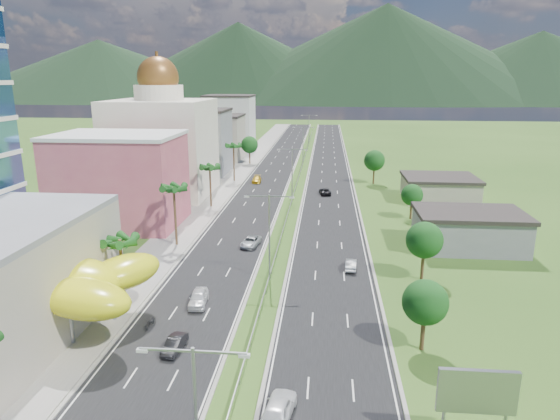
# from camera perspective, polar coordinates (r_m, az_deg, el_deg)

# --- Properties ---
(ground) EXTENTS (500.00, 500.00, 0.00)m
(ground) POSITION_cam_1_polar(r_m,az_deg,el_deg) (54.10, -2.42, -12.13)
(ground) COLOR #2D5119
(ground) RESTS_ON ground
(road_left) EXTENTS (11.00, 260.00, 0.04)m
(road_left) POSITION_cam_1_polar(r_m,az_deg,el_deg) (140.59, -0.54, 4.91)
(road_left) COLOR black
(road_left) RESTS_ON ground
(road_right) EXTENTS (11.00, 260.00, 0.04)m
(road_right) POSITION_cam_1_polar(r_m,az_deg,el_deg) (139.88, 5.61, 4.79)
(road_right) COLOR black
(road_right) RESTS_ON ground
(sidewalk_left) EXTENTS (7.00, 260.00, 0.12)m
(sidewalk_left) POSITION_cam_1_polar(r_m,az_deg,el_deg) (141.86, -4.37, 4.98)
(sidewalk_left) COLOR gray
(sidewalk_left) RESTS_ON ground
(median_guardrail) EXTENTS (0.10, 216.06, 0.76)m
(median_guardrail) POSITION_cam_1_polar(r_m,az_deg,el_deg) (122.25, 2.10, 3.66)
(median_guardrail) COLOR gray
(median_guardrail) RESTS_ON ground
(streetlight_median_a) EXTENTS (6.04, 0.25, 11.00)m
(streetlight_median_a) POSITION_cam_1_polar(r_m,az_deg,el_deg) (29.67, -9.57, -22.37)
(streetlight_median_a) COLOR gray
(streetlight_median_a) RESTS_ON ground
(streetlight_median_b) EXTENTS (6.04, 0.25, 11.00)m
(streetlight_median_b) POSITION_cam_1_polar(r_m,az_deg,el_deg) (60.78, -1.23, -2.14)
(streetlight_median_b) COLOR gray
(streetlight_median_b) RESTS_ON ground
(streetlight_median_c) EXTENTS (6.04, 0.25, 11.00)m
(streetlight_median_c) POSITION_cam_1_polar(r_m,az_deg,el_deg) (99.54, 1.40, 4.64)
(streetlight_median_c) COLOR gray
(streetlight_median_c) RESTS_ON ground
(streetlight_median_d) EXTENTS (6.04, 0.25, 11.00)m
(streetlight_median_d) POSITION_cam_1_polar(r_m,az_deg,el_deg) (143.96, 2.66, 7.84)
(streetlight_median_d) COLOR gray
(streetlight_median_d) RESTS_ON ground
(streetlight_median_e) EXTENTS (6.04, 0.25, 11.00)m
(streetlight_median_e) POSITION_cam_1_polar(r_m,az_deg,el_deg) (188.66, 3.33, 9.53)
(streetlight_median_e) COLOR gray
(streetlight_median_e) RESTS_ON ground
(lime_canopy) EXTENTS (18.00, 15.00, 7.40)m
(lime_canopy) POSITION_cam_1_polar(r_m,az_deg,el_deg) (54.85, -24.46, -7.43)
(lime_canopy) COLOR yellow
(lime_canopy) RESTS_ON ground
(pink_shophouse) EXTENTS (20.00, 15.00, 15.00)m
(pink_shophouse) POSITION_cam_1_polar(r_m,az_deg,el_deg) (88.59, -17.86, 3.11)
(pink_shophouse) COLOR #B64A5F
(pink_shophouse) RESTS_ON ground
(domed_building) EXTENTS (20.00, 20.00, 28.70)m
(domed_building) POSITION_cam_1_polar(r_m,az_deg,el_deg) (109.21, -13.35, 7.61)
(domed_building) COLOR beige
(domed_building) RESTS_ON ground
(midrise_grey) EXTENTS (16.00, 15.00, 16.00)m
(midrise_grey) POSITION_cam_1_polar(r_m,az_deg,el_deg) (133.11, -9.45, 7.62)
(midrise_grey) COLOR gray
(midrise_grey) RESTS_ON ground
(midrise_beige) EXTENTS (16.00, 15.00, 13.00)m
(midrise_beige) POSITION_cam_1_polar(r_m,az_deg,el_deg) (154.51, -7.37, 8.13)
(midrise_beige) COLOR #A39C86
(midrise_beige) RESTS_ON ground
(midrise_white) EXTENTS (16.00, 15.00, 18.00)m
(midrise_white) POSITION_cam_1_polar(r_m,az_deg,el_deg) (176.64, -5.76, 9.85)
(midrise_white) COLOR silver
(midrise_white) RESTS_ON ground
(billboard) EXTENTS (5.20, 0.35, 6.20)m
(billboard) POSITION_cam_1_polar(r_m,az_deg,el_deg) (37.38, 21.61, -18.96)
(billboard) COLOR gray
(billboard) RESTS_ON ground
(shed_near) EXTENTS (15.00, 10.00, 5.00)m
(shed_near) POSITION_cam_1_polar(r_m,az_deg,el_deg) (78.92, 20.78, -2.31)
(shed_near) COLOR gray
(shed_near) RESTS_ON ground
(shed_far) EXTENTS (14.00, 12.00, 4.40)m
(shed_far) POSITION_cam_1_polar(r_m,az_deg,el_deg) (107.67, 17.73, 2.24)
(shed_far) COLOR #A39C86
(shed_far) RESTS_ON ground
(palm_tree_b) EXTENTS (3.60, 3.60, 8.10)m
(palm_tree_b) POSITION_cam_1_polar(r_m,az_deg,el_deg) (57.20, -17.83, -3.66)
(palm_tree_b) COLOR #47301C
(palm_tree_b) RESTS_ON ground
(palm_tree_c) EXTENTS (3.60, 3.60, 9.60)m
(palm_tree_c) POSITION_cam_1_polar(r_m,az_deg,el_deg) (74.90, -12.04, 2.21)
(palm_tree_c) COLOR #47301C
(palm_tree_c) RESTS_ON ground
(palm_tree_d) EXTENTS (3.60, 3.60, 8.60)m
(palm_tree_d) POSITION_cam_1_polar(r_m,az_deg,el_deg) (96.83, -8.03, 4.68)
(palm_tree_d) COLOR #47301C
(palm_tree_d) RESTS_ON ground
(palm_tree_e) EXTENTS (3.60, 3.60, 9.40)m
(palm_tree_e) POSITION_cam_1_polar(r_m,az_deg,el_deg) (120.87, -5.33, 7.17)
(palm_tree_e) COLOR #47301C
(palm_tree_e) RESTS_ON ground
(leafy_tree_lfar) EXTENTS (4.90, 4.90, 8.05)m
(leafy_tree_lfar) POSITION_cam_1_polar(r_m,az_deg,el_deg) (145.66, -3.50, 7.45)
(leafy_tree_lfar) COLOR #47301C
(leafy_tree_lfar) RESTS_ON ground
(leafy_tree_ra) EXTENTS (4.20, 4.20, 6.90)m
(leafy_tree_ra) POSITION_cam_1_polar(r_m,az_deg,el_deg) (48.00, 16.26, -10.11)
(leafy_tree_ra) COLOR #47301C
(leafy_tree_ra) RESTS_ON ground
(leafy_tree_rb) EXTENTS (4.55, 4.55, 7.47)m
(leafy_tree_rb) POSITION_cam_1_polar(r_m,az_deg,el_deg) (63.98, 16.18, -3.34)
(leafy_tree_rb) COLOR #47301C
(leafy_tree_rb) RESTS_ON ground
(leafy_tree_rc) EXTENTS (3.85, 3.85, 6.33)m
(leafy_tree_rc) POSITION_cam_1_polar(r_m,az_deg,el_deg) (91.29, 14.86, 1.66)
(leafy_tree_rc) COLOR #47301C
(leafy_tree_rc) RESTS_ON ground
(leafy_tree_rd) EXTENTS (4.90, 4.90, 8.05)m
(leafy_tree_rd) POSITION_cam_1_polar(r_m,az_deg,el_deg) (119.76, 10.74, 5.58)
(leafy_tree_rd) COLOR #47301C
(leafy_tree_rd) RESTS_ON ground
(mountain_ridge) EXTENTS (860.00, 140.00, 90.00)m
(mountain_ridge) POSITION_cam_1_polar(r_m,az_deg,el_deg) (501.14, 11.70, 11.88)
(mountain_ridge) COLOR black
(mountain_ridge) RESTS_ON ground
(car_white_near_left) EXTENTS (2.32, 4.83, 1.59)m
(car_white_near_left) POSITION_cam_1_polar(r_m,az_deg,el_deg) (57.09, -9.31, -9.87)
(car_white_near_left) COLOR white
(car_white_near_left) RESTS_ON road_left
(car_dark_left) EXTENTS (1.71, 3.96, 1.27)m
(car_dark_left) POSITION_cam_1_polar(r_m,az_deg,el_deg) (48.82, -11.97, -14.78)
(car_dark_left) COLOR black
(car_dark_left) RESTS_ON road_left
(car_silver_mid_left) EXTENTS (3.02, 5.19, 1.36)m
(car_silver_mid_left) POSITION_cam_1_polar(r_m,az_deg,el_deg) (74.99, -3.36, -3.64)
(car_silver_mid_left) COLOR #9CA0A4
(car_silver_mid_left) RESTS_ON road_left
(car_yellow_far_left) EXTENTS (2.32, 5.11, 1.45)m
(car_yellow_far_left) POSITION_cam_1_polar(r_m,az_deg,el_deg) (120.06, -2.68, 3.51)
(car_yellow_far_left) COLOR gold
(car_yellow_far_left) RESTS_ON road_left
(car_white_near_right) EXTENTS (2.76, 5.35, 1.74)m
(car_white_near_right) POSITION_cam_1_polar(r_m,az_deg,el_deg) (39.71, -0.17, -21.73)
(car_white_near_right) COLOR white
(car_white_near_right) RESTS_ON road_right
(car_silver_right) EXTENTS (1.69, 4.10, 1.32)m
(car_silver_right) POSITION_cam_1_polar(r_m,az_deg,el_deg) (66.77, 8.12, -6.18)
(car_silver_right) COLOR #9EA0A5
(car_silver_right) RESTS_ON road_right
(car_dark_far_right) EXTENTS (2.84, 4.97, 1.30)m
(car_dark_far_right) POSITION_cam_1_polar(r_m,az_deg,el_deg) (108.15, 5.15, 2.14)
(car_dark_far_right) COLOR black
(car_dark_far_right) RESTS_ON road_right
(motorcycle) EXTENTS (0.79, 2.11, 1.32)m
(motorcycle) POSITION_cam_1_polar(r_m,az_deg,el_deg) (53.45, -14.60, -12.15)
(motorcycle) COLOR black
(motorcycle) RESTS_ON road_left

